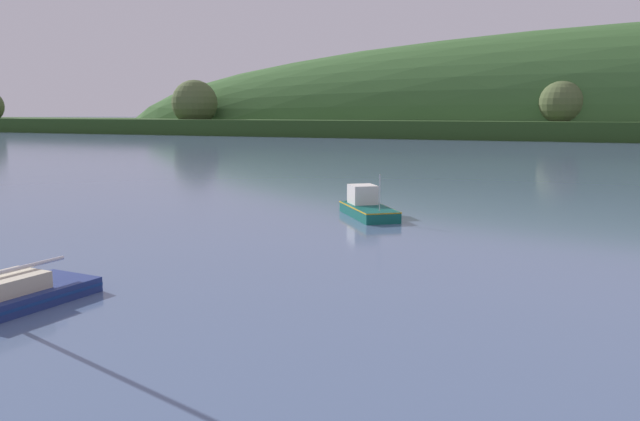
# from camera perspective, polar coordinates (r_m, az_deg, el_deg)

# --- Properties ---
(fishing_boat_moored) EXTENTS (5.96, 6.51, 4.02)m
(fishing_boat_moored) POSITION_cam_1_polar(r_m,az_deg,el_deg) (44.70, 3.99, 0.04)
(fishing_boat_moored) COLOR #0F564C
(fishing_boat_moored) RESTS_ON ground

